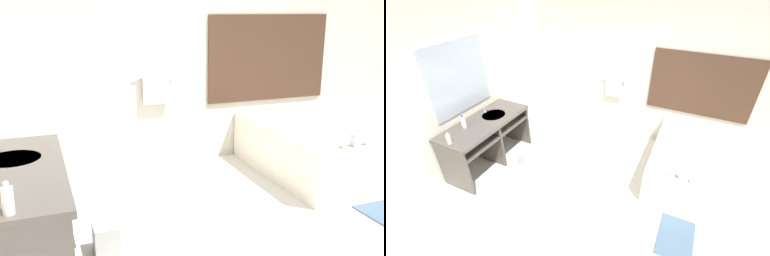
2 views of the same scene
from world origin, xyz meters
TOP-DOWN VIEW (x-y plane):
  - ground_plane at (0.00, 0.00)m, footprint 16.00×16.00m
  - wall_back_with_blinds at (0.04, 2.23)m, footprint 7.40×0.13m
  - wall_left_with_mirror at (-2.23, 0.00)m, footprint 0.08×7.40m
  - vanity_counter at (-1.85, 0.20)m, footprint 0.67×1.54m
  - sink_faucet at (-2.04, 0.41)m, footprint 0.09×0.04m
  - bathtub at (1.23, 1.29)m, footprint 0.93×1.80m
  - water_bottle_1 at (-1.99, -0.10)m, footprint 0.07×0.07m
  - soap_dispenser at (-1.84, -0.51)m, footprint 0.06×0.06m
  - waste_bin at (-1.24, 0.37)m, footprint 0.20×0.20m
  - bath_mat at (1.36, -0.01)m, footprint 0.44×0.67m

SIDE VIEW (x-z plane):
  - ground_plane at x=0.00m, z-range 0.00..0.00m
  - bath_mat at x=1.36m, z-range 0.00..0.02m
  - waste_bin at x=-1.24m, z-range 0.00..0.23m
  - bathtub at x=1.23m, z-range -0.03..0.66m
  - vanity_counter at x=-1.85m, z-range 0.20..1.05m
  - soap_dispenser at x=-1.84m, z-range 0.84..1.02m
  - sink_faucet at x=-2.04m, z-range 0.85..1.03m
  - water_bottle_1 at x=-1.99m, z-range 0.84..1.05m
  - wall_back_with_blinds at x=0.04m, z-range 0.00..2.70m
  - wall_left_with_mirror at x=-2.23m, z-range 0.00..2.70m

